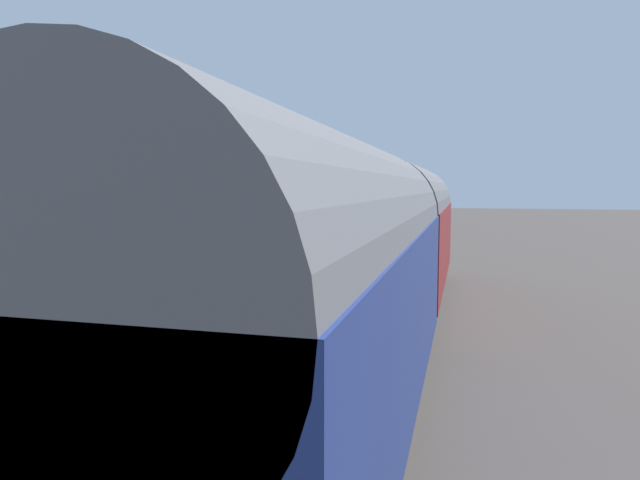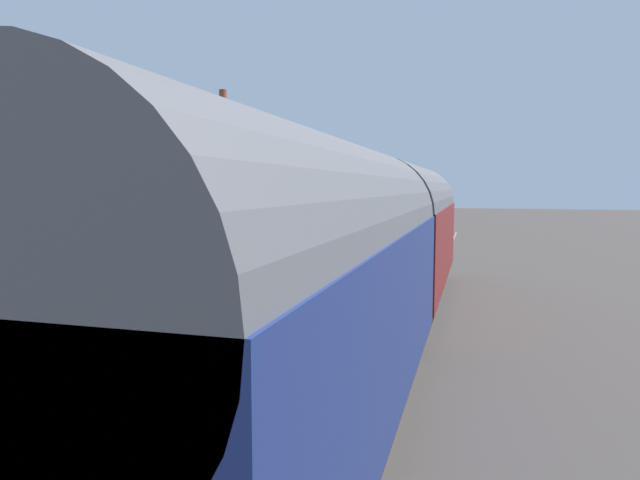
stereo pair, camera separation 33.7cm
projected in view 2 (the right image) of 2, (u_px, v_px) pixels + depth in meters
The scene contains 18 objects.
ground_plane at pixel (375, 298), 17.95m from camera, with size 160.00×160.00×0.00m, color #383330.
platform at pixel (252, 277), 19.08m from camera, with size 32.00×6.63×0.99m, color gray.
platform_edge_coping at pixel (340, 266), 18.18m from camera, with size 32.00×0.36×0.02m, color beige.
rail_near at pixel (426, 299), 17.50m from camera, with size 52.00×0.08×0.14m, color gray.
rail_far at pixel (381, 296), 17.89m from camera, with size 52.00×0.08×0.14m, color gray.
train at pixel (373, 249), 12.35m from camera, with size 20.42×2.73×4.32m.
station_building at pixel (202, 218), 16.75m from camera, with size 7.70×3.77×5.77m.
bench_near_building at pixel (344, 230), 27.28m from camera, with size 1.41×0.48×0.88m.
bench_platform_end at pixel (332, 236), 24.45m from camera, with size 1.40×0.44×0.88m.
bench_by_lamp at pixel (77, 321), 8.82m from camera, with size 1.41×0.47×0.88m.
planter_by_door at pixel (376, 231), 27.89m from camera, with size 0.40×0.40×0.78m.
planter_edge_far at pixel (169, 293), 11.80m from camera, with size 0.37×0.37×0.70m.
planter_corner_building at pixel (49, 294), 11.56m from camera, with size 0.47×0.47×0.72m.
planter_under_sign at pixel (103, 283), 12.29m from camera, with size 0.66×0.66×0.96m.
tree_far_left at pixel (199, 163), 27.03m from camera, with size 3.78×3.43×6.84m.
tree_distant at pixel (150, 168), 22.65m from camera, with size 3.20×2.81×6.00m.
tree_mid_background at pixel (196, 152), 32.25m from camera, with size 4.75×4.30×8.26m.
tree_far_right at pixel (104, 160), 25.40m from camera, with size 3.07×3.01×6.58m.
Camera 2 is at (-17.50, -3.11, 3.61)m, focal length 30.99 mm.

